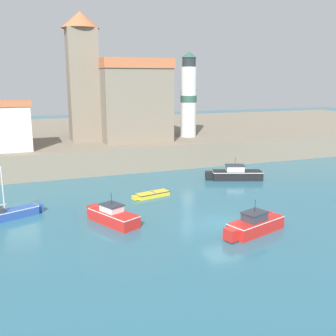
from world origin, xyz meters
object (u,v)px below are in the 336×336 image
motorboat_black_0 (235,174)px  church (120,95)px  lighthouse (189,96)px  dinghy_yellow_5 (152,194)px  harbor_shed_near_wharf (1,126)px  motorboat_red_1 (254,225)px  sailboat_blue_2 (0,215)px  motorboat_red_4 (112,216)px

motorboat_black_0 → church: church is taller
lighthouse → dinghy_yellow_5: bearing=-123.0°
motorboat_black_0 → harbor_shed_near_wharf: size_ratio=0.93×
motorboat_black_0 → motorboat_red_1: 15.47m
sailboat_blue_2 → motorboat_red_1: bearing=-27.4°
harbor_shed_near_wharf → sailboat_blue_2: bearing=-89.5°
sailboat_blue_2 → church: church is taller
lighthouse → motorboat_black_0: bearing=-90.4°
motorboat_red_4 → lighthouse: bearing=54.5°
sailboat_blue_2 → motorboat_red_4: (8.12, -3.48, 0.14)m
sailboat_blue_2 → dinghy_yellow_5: (13.06, 1.98, -0.20)m
dinghy_yellow_5 → church: church is taller
motorboat_red_4 → sailboat_blue_2: bearing=156.8°
motorboat_black_0 → motorboat_red_1: motorboat_black_0 is taller
lighthouse → harbor_shed_near_wharf: size_ratio=1.68×
motorboat_red_1 → lighthouse: size_ratio=0.47×
sailboat_blue_2 → motorboat_black_0: bearing=12.1°
motorboat_red_4 → dinghy_yellow_5: (4.95, 5.46, -0.35)m
motorboat_red_1 → lighthouse: (6.57, 27.53, 7.87)m
motorboat_red_1 → motorboat_red_4: motorboat_red_1 is taller
church → sailboat_blue_2: bearing=-124.9°
sailboat_blue_2 → lighthouse: bearing=37.9°
motorboat_black_0 → motorboat_red_4: bearing=-151.3°
sailboat_blue_2 → motorboat_red_4: bearing=-23.2°
motorboat_black_0 → sailboat_blue_2: (-23.76, -5.07, -0.17)m
church → harbor_shed_near_wharf: size_ratio=2.33×
harbor_shed_near_wharf → motorboat_red_4: bearing=-66.9°
motorboat_red_1 → dinghy_yellow_5: motorboat_red_1 is taller
dinghy_yellow_5 → church: (1.88, 19.49, 8.39)m
sailboat_blue_2 → church: size_ratio=0.40×
church → dinghy_yellow_5: bearing=-95.5°
lighthouse → sailboat_blue_2: bearing=-142.1°
motorboat_black_0 → church: size_ratio=0.40×
motorboat_black_0 → dinghy_yellow_5: 11.14m
motorboat_red_1 → sailboat_blue_2: (-17.28, 8.97, -0.17)m
motorboat_red_1 → motorboat_red_4: (-9.16, 5.49, -0.02)m
sailboat_blue_2 → church: bearing=55.1°
motorboat_red_1 → church: 31.56m
motorboat_red_4 → lighthouse: (15.73, 22.04, 7.89)m
dinghy_yellow_5 → lighthouse: size_ratio=0.33×
church → motorboat_black_0: bearing=-61.7°
dinghy_yellow_5 → harbor_shed_near_wharf: harbor_shed_near_wharf is taller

